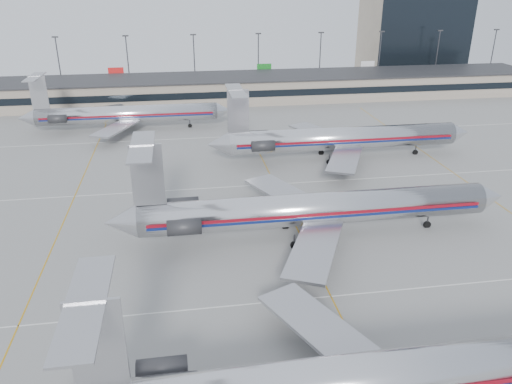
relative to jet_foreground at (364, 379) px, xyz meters
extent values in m
plane|color=gray|center=(2.25, 4.76, -3.58)|extent=(260.00, 260.00, 0.00)
cube|color=silver|center=(2.25, 14.76, -3.57)|extent=(160.00, 0.15, 0.02)
cube|color=gray|center=(2.25, 102.76, -0.58)|extent=(160.00, 16.00, 6.00)
cube|color=black|center=(2.25, 94.66, -0.38)|extent=(160.00, 0.20, 1.60)
cube|color=#2D2D30|center=(2.25, 102.76, 2.52)|extent=(162.00, 17.00, 0.30)
cylinder|color=#38383D|center=(-42.75, 116.76, 3.92)|extent=(0.30, 0.30, 15.00)
cube|color=#2D2D30|center=(-42.75, 116.76, 11.52)|extent=(1.60, 0.40, 0.35)
cylinder|color=#38383D|center=(-24.75, 116.76, 3.92)|extent=(0.30, 0.30, 15.00)
cube|color=#2D2D30|center=(-24.75, 116.76, 11.52)|extent=(1.60, 0.40, 0.35)
cylinder|color=#38383D|center=(-6.75, 116.76, 3.92)|extent=(0.30, 0.30, 15.00)
cube|color=#2D2D30|center=(-6.75, 116.76, 11.52)|extent=(1.60, 0.40, 0.35)
cylinder|color=#38383D|center=(11.25, 116.76, 3.92)|extent=(0.30, 0.30, 15.00)
cube|color=#2D2D30|center=(11.25, 116.76, 11.52)|extent=(1.60, 0.40, 0.35)
cylinder|color=#38383D|center=(29.25, 116.76, 3.92)|extent=(0.30, 0.30, 15.00)
cube|color=#2D2D30|center=(29.25, 116.76, 11.52)|extent=(1.60, 0.40, 0.35)
cylinder|color=#38383D|center=(47.25, 116.76, 3.92)|extent=(0.30, 0.30, 15.00)
cube|color=#2D2D30|center=(47.25, 116.76, 11.52)|extent=(1.60, 0.40, 0.35)
cylinder|color=#38383D|center=(65.25, 116.76, 3.92)|extent=(0.30, 0.30, 15.00)
cube|color=#2D2D30|center=(65.25, 116.76, 11.52)|extent=(1.60, 0.40, 0.35)
cylinder|color=#38383D|center=(83.25, 116.76, 3.92)|extent=(0.30, 0.30, 15.00)
cube|color=#2D2D30|center=(83.25, 116.76, 11.52)|extent=(1.60, 0.40, 0.35)
cube|color=tan|center=(64.25, 132.76, 8.92)|extent=(30.00, 20.00, 25.00)
cylinder|color=silver|center=(0.99, 0.00, -0.05)|extent=(40.29, 3.73, 3.73)
cube|color=#AEADB2|center=(-1.02, 7.05, -1.06)|extent=(9.37, 13.66, 0.32)
cube|color=#AEADB2|center=(-17.64, 0.00, 5.23)|extent=(3.42, 0.25, 6.85)
cube|color=#AEADB2|center=(-17.94, 0.00, 8.46)|extent=(2.42, 10.58, 0.18)
cylinder|color=#2D2D30|center=(-14.12, 2.87, 0.25)|extent=(3.63, 1.71, 1.71)
cylinder|color=silver|center=(3.97, 27.46, 0.15)|extent=(42.60, 3.94, 3.94)
cone|color=silver|center=(26.97, 27.46, 0.15)|extent=(3.41, 3.94, 3.94)
cone|color=#AEADB2|center=(-19.24, 27.46, 0.15)|extent=(3.83, 3.94, 3.94)
cube|color=maroon|center=(3.97, 25.48, 0.31)|extent=(40.47, 0.05, 0.37)
cube|color=navy|center=(3.97, 25.48, -0.12)|extent=(40.47, 0.05, 0.30)
cube|color=#AEADB2|center=(1.84, 34.91, -0.92)|extent=(9.90, 14.44, 0.34)
cube|color=#AEADB2|center=(1.84, 20.00, -0.92)|extent=(9.90, 14.44, 0.34)
cube|color=#AEADB2|center=(-15.73, 27.46, 5.74)|extent=(3.62, 0.27, 7.24)
cube|color=#AEADB2|center=(-16.05, 27.46, 9.15)|extent=(2.56, 11.18, 0.19)
cylinder|color=#2D2D30|center=(-12.00, 30.49, 0.47)|extent=(3.83, 1.81, 1.81)
cylinder|color=#2D2D30|center=(-12.00, 24.42, 0.47)|extent=(3.83, 1.81, 1.81)
cylinder|color=#2D2D30|center=(18.88, 27.46, -2.70)|extent=(0.21, 0.21, 1.76)
cylinder|color=#2D2D30|center=(0.78, 24.90, -2.70)|extent=(0.21, 0.21, 1.76)
cylinder|color=#2D2D30|center=(0.78, 30.01, -2.70)|extent=(0.21, 0.21, 1.76)
cylinder|color=black|center=(18.88, 27.46, -3.21)|extent=(0.96, 0.32, 0.96)
cylinder|color=silver|center=(16.37, 54.70, 0.12)|extent=(40.21, 3.92, 3.92)
cone|color=silver|center=(38.17, 54.70, 0.12)|extent=(3.39, 3.92, 3.92)
cone|color=#AEADB2|center=(-5.64, 54.70, 0.12)|extent=(3.81, 3.92, 3.92)
cube|color=maroon|center=(16.37, 52.73, 0.28)|extent=(38.20, 0.05, 0.37)
cube|color=navy|center=(16.37, 52.73, -0.14)|extent=(38.20, 0.05, 0.30)
cube|color=#AEADB2|center=(14.26, 62.11, -0.94)|extent=(9.84, 14.35, 0.34)
cube|color=#AEADB2|center=(14.26, 47.29, -0.94)|extent=(9.84, 14.35, 0.34)
cube|color=#AEADB2|center=(-2.14, 54.70, 5.68)|extent=(3.60, 0.26, 7.20)
cube|color=#AEADB2|center=(-2.46, 54.70, 9.06)|extent=(2.54, 11.11, 0.19)
cylinder|color=#2D2D30|center=(1.56, 57.71, 0.44)|extent=(3.81, 1.80, 1.80)
cylinder|color=#2D2D30|center=(1.56, 51.68, 0.44)|extent=(3.81, 1.80, 1.80)
cylinder|color=#2D2D30|center=(30.13, 54.70, -2.71)|extent=(0.21, 0.21, 1.75)
cylinder|color=#2D2D30|center=(13.20, 52.16, -2.71)|extent=(0.21, 0.21, 1.75)
cylinder|color=#2D2D30|center=(13.20, 57.24, -2.71)|extent=(0.21, 0.21, 1.75)
cylinder|color=black|center=(30.13, 54.70, -3.21)|extent=(0.95, 0.32, 0.95)
cylinder|color=silver|center=(-22.26, 78.73, -0.20)|extent=(36.75, 3.58, 3.58)
cone|color=silver|center=(-2.33, 78.73, -0.20)|extent=(3.10, 3.58, 3.58)
cone|color=#AEADB2|center=(-42.38, 78.73, -0.20)|extent=(3.48, 3.58, 3.58)
cube|color=maroon|center=(-22.26, 76.94, -0.05)|extent=(34.92, 0.05, 0.34)
cube|color=navy|center=(-22.26, 76.94, -0.44)|extent=(34.92, 0.05, 0.27)
cube|color=#AEADB2|center=(-24.19, 85.51, -1.16)|extent=(9.00, 13.11, 0.31)
cube|color=#AEADB2|center=(-24.19, 71.96, -1.16)|extent=(9.00, 13.11, 0.31)
cube|color=#AEADB2|center=(-39.18, 78.73, 4.88)|extent=(3.29, 0.24, 6.58)
cube|color=#AEADB2|center=(-39.47, 78.73, 7.98)|extent=(2.32, 10.16, 0.17)
cylinder|color=#2D2D30|center=(-35.80, 81.49, 0.09)|extent=(3.48, 1.64, 1.64)
cylinder|color=#2D2D30|center=(-35.80, 75.98, 0.09)|extent=(3.48, 1.64, 1.64)
cylinder|color=#2D2D30|center=(-9.68, 78.73, -2.78)|extent=(0.19, 0.19, 1.60)
cylinder|color=#2D2D30|center=(-25.16, 76.41, -2.78)|extent=(0.19, 0.19, 1.60)
cylinder|color=#2D2D30|center=(-25.16, 81.06, -2.78)|extent=(0.19, 0.19, 1.60)
cylinder|color=black|center=(-9.68, 78.73, -3.24)|extent=(0.87, 0.29, 0.87)
camera|label=1|loc=(-11.77, -25.60, 26.20)|focal=35.00mm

